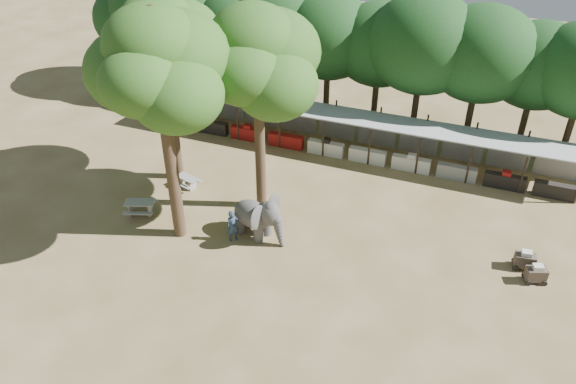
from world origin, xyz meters
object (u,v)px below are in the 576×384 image
(cart_front, at_px, (536,274))
(yard_tree_center, at_px, (158,67))
(handler, at_px, (233,226))
(picnic_table_far, at_px, (187,180))
(elephant, at_px, (259,216))
(yard_tree_left, at_px, (163,46))
(cart_back, at_px, (525,260))
(yard_tree_back, at_px, (256,60))
(picnic_table_near, at_px, (140,206))

(cart_front, bearing_deg, yard_tree_center, 168.86)
(handler, relative_size, cart_front, 1.49)
(yard_tree_center, bearing_deg, handler, 6.82)
(picnic_table_far, bearing_deg, elephant, -9.17)
(elephant, relative_size, cart_front, 2.78)
(yard_tree_left, distance_m, cart_front, 22.31)
(picnic_table_far, bearing_deg, yard_tree_center, -49.80)
(handler, height_order, cart_front, handler)
(yard_tree_center, xyz_separation_m, cart_back, (17.28, 3.51, -8.70))
(handler, relative_size, cart_back, 1.57)
(yard_tree_back, xyz_separation_m, picnic_table_far, (-4.78, -0.03, -8.10))
(yard_tree_left, bearing_deg, picnic_table_far, -40.13)
(picnic_table_near, bearing_deg, cart_front, -14.18)
(picnic_table_near, distance_m, cart_front, 20.74)
(yard_tree_center, bearing_deg, yard_tree_left, 120.96)
(cart_front, bearing_deg, picnic_table_near, 166.09)
(yard_tree_back, relative_size, picnic_table_far, 6.94)
(elephant, bearing_deg, yard_tree_left, 167.13)
(picnic_table_far, bearing_deg, yard_tree_back, 16.43)
(yard_tree_center, relative_size, yard_tree_back, 1.06)
(picnic_table_far, height_order, cart_back, cart_back)
(yard_tree_center, height_order, cart_front, yard_tree_center)
(elephant, distance_m, cart_back, 13.38)
(picnic_table_far, xyz_separation_m, cart_back, (19.06, -0.46, 0.07))
(picnic_table_near, distance_m, cart_back, 20.32)
(yard_tree_back, bearing_deg, cart_front, -5.18)
(yard_tree_center, height_order, handler, yard_tree_center)
(cart_front, height_order, cart_back, cart_back)
(elephant, distance_m, cart_front, 13.79)
(cart_front, distance_m, cart_back, 1.00)
(yard_tree_back, height_order, cart_front, yard_tree_back)
(yard_tree_left, distance_m, yard_tree_center, 5.92)
(picnic_table_near, bearing_deg, handler, -22.15)
(elephant, xyz_separation_m, cart_back, (13.16, 2.32, -0.73))
(yard_tree_back, bearing_deg, elephant, -68.30)
(cart_front, bearing_deg, handler, 169.20)
(yard_tree_left, relative_size, cart_back, 9.71)
(elephant, distance_m, handler, 1.42)
(yard_tree_left, height_order, cart_back, yard_tree_left)
(picnic_table_near, bearing_deg, yard_tree_back, 10.44)
(yard_tree_center, distance_m, picnic_table_near, 9.15)
(elephant, height_order, cart_back, elephant)
(handler, relative_size, picnic_table_far, 1.09)
(elephant, height_order, cart_front, elephant)
(elephant, bearing_deg, picnic_table_far, 170.05)
(yard_tree_back, height_order, picnic_table_near, yard_tree_back)
(cart_front, bearing_deg, cart_back, 102.49)
(elephant, height_order, handler, elephant)
(yard_tree_center, height_order, picnic_table_near, yard_tree_center)
(cart_back, bearing_deg, picnic_table_near, -178.43)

